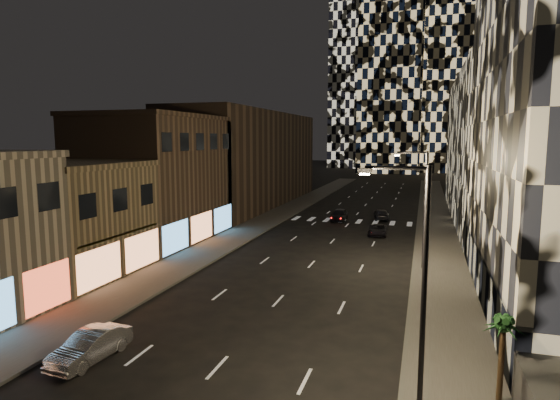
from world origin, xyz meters
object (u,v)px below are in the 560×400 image
Objects in this scene: car_dark_oncoming at (381,214)px; car_dark_rightlane at (378,230)px; car_silver_parked at (90,346)px; car_dark_midlane at (339,215)px; palm_tree at (503,331)px; streetlight_near at (418,272)px; streetlight_far at (422,201)px.

car_dark_oncoming is 1.09× the size of car_dark_rightlane.
car_dark_oncoming is at bearing 90.34° from car_dark_rightlane.
car_silver_parked reaches higher than car_dark_rightlane.
palm_tree reaches higher than car_dark_midlane.
streetlight_near reaches higher than car_silver_parked.
car_dark_midlane is 1.00× the size of car_dark_oncoming.
car_dark_midlane is 9.22m from car_dark_rightlane.
car_dark_oncoming is at bearing 101.13° from palm_tree.
car_dark_oncoming is (9.30, 42.37, -0.05)m from car_silver_parked.
streetlight_far is (0.00, 20.00, 0.00)m from streetlight_near.
car_dark_midlane is 5.51m from car_dark_oncoming.
car_dark_oncoming is (-4.85, 42.25, -4.72)m from streetlight_near.
car_dark_oncoming is 1.30× the size of palm_tree.
palm_tree is (3.15, -18.42, -2.43)m from streetlight_far.
car_silver_parked is 43.38m from car_dark_oncoming.
car_dark_rightlane is (0.50, -9.97, -0.08)m from car_dark_oncoming.
car_dark_midlane reaches higher than car_dark_rightlane.
car_silver_parked is 17.53m from palm_tree.
car_dark_rightlane is (5.41, -7.47, -0.19)m from car_dark_midlane.
streetlight_far is at bearing 94.64° from car_dark_oncoming.
car_silver_parked is 1.03× the size of car_dark_rightlane.
streetlight_far is 13.88m from car_dark_rightlane.
car_dark_rightlane is at bearing -55.21° from car_dark_midlane.
car_dark_midlane is (4.39, 39.87, 0.06)m from car_silver_parked.
car_dark_oncoming is (-4.85, 22.25, -4.72)m from streetlight_far.
streetlight_far is at bearing -64.82° from car_dark_midlane.
car_dark_oncoming is at bearing 82.24° from car_silver_parked.
streetlight_far is 2.24× the size of car_dark_rightlane.
car_silver_parked is at bearing -179.50° from streetlight_near.
streetlight_near is 2.24× the size of car_dark_rightlane.
streetlight_far reaches higher than palm_tree.
streetlight_near is at bearing -153.36° from palm_tree.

